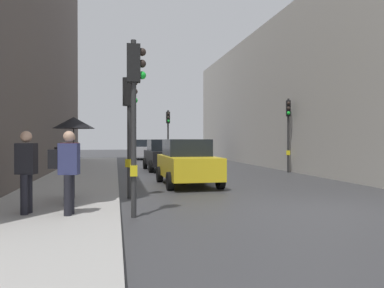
# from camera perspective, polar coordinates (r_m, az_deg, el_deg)

# --- Properties ---
(ground_plane) EXTENTS (120.00, 120.00, 0.00)m
(ground_plane) POSITION_cam_1_polar(r_m,az_deg,el_deg) (9.86, 17.67, -9.57)
(ground_plane) COLOR #38383A
(sidewalk_kerb) EXTENTS (3.17, 40.00, 0.16)m
(sidewalk_kerb) POSITION_cam_1_polar(r_m,az_deg,el_deg) (14.66, -17.19, -5.91)
(sidewalk_kerb) COLOR #A8A5A0
(sidewalk_kerb) RESTS_ON ground
(building_facade_right) EXTENTS (12.00, 30.52, 9.17)m
(building_facade_right) POSITION_cam_1_polar(r_m,az_deg,el_deg) (29.52, 20.14, 6.12)
(building_facade_right) COLOR #B2ADA3
(building_facade_right) RESTS_ON ground
(traffic_light_near_left) EXTENTS (0.43, 0.25, 3.97)m
(traffic_light_near_left) POSITION_cam_1_polar(r_m,az_deg,el_deg) (8.68, -8.56, 7.18)
(traffic_light_near_left) COLOR #2D2D2D
(traffic_light_near_left) RESTS_ON ground
(traffic_light_far_median) EXTENTS (0.26, 0.44, 3.88)m
(traffic_light_far_median) POSITION_cam_1_polar(r_m,az_deg,el_deg) (27.67, -3.59, 2.56)
(traffic_light_far_median) COLOR #2D2D2D
(traffic_light_far_median) RESTS_ON ground
(traffic_light_near_right) EXTENTS (0.44, 0.38, 3.69)m
(traffic_light_near_right) POSITION_cam_1_polar(r_m,az_deg,el_deg) (11.49, -9.27, 4.62)
(traffic_light_near_right) COLOR #2D2D2D
(traffic_light_near_right) RESTS_ON ground
(traffic_light_mid_street) EXTENTS (0.34, 0.45, 3.94)m
(traffic_light_mid_street) POSITION_cam_1_polar(r_m,az_deg,el_deg) (20.97, 14.19, 3.26)
(traffic_light_mid_street) COLOR #2D2D2D
(traffic_light_mid_street) RESTS_ON ground
(car_blue_van) EXTENTS (2.19, 4.29, 1.76)m
(car_blue_van) POSITION_cam_1_polar(r_m,az_deg,el_deg) (31.76, 0.54, -0.93)
(car_blue_van) COLOR navy
(car_blue_van) RESTS_ON ground
(car_yellow_taxi) EXTENTS (2.09, 4.24, 1.76)m
(car_yellow_taxi) POSITION_cam_1_polar(r_m,az_deg,el_deg) (14.68, -0.70, -2.74)
(car_yellow_taxi) COLOR yellow
(car_yellow_taxi) RESTS_ON ground
(car_silver_hatchback) EXTENTS (2.23, 4.30, 1.76)m
(car_silver_hatchback) POSITION_cam_1_polar(r_m,az_deg,el_deg) (34.66, -7.26, -0.80)
(car_silver_hatchback) COLOR #BCBCC1
(car_silver_hatchback) RESTS_ON ground
(car_dark_suv) EXTENTS (2.15, 4.27, 1.76)m
(car_dark_suv) POSITION_cam_1_polar(r_m,az_deg,el_deg) (21.84, -4.28, -1.64)
(car_dark_suv) COLOR black
(car_dark_suv) RESTS_ON ground
(pedestrian_with_umbrella) EXTENTS (1.00, 1.00, 2.14)m
(pedestrian_with_umbrella) POSITION_cam_1_polar(r_m,az_deg,el_deg) (9.76, -17.43, 1.18)
(pedestrian_with_umbrella) COLOR black
(pedestrian_with_umbrella) RESTS_ON sidewalk_kerb
(pedestrian_with_grey_backpack) EXTENTS (0.64, 0.39, 1.77)m
(pedestrian_with_grey_backpack) POSITION_cam_1_polar(r_m,az_deg,el_deg) (8.46, -18.18, -3.33)
(pedestrian_with_grey_backpack) COLOR black
(pedestrian_with_grey_backpack) RESTS_ON sidewalk_kerb
(pedestrian_with_black_backpack) EXTENTS (0.62, 0.36, 1.77)m
(pedestrian_with_black_backpack) POSITION_cam_1_polar(r_m,az_deg,el_deg) (10.78, -17.87, -2.48)
(pedestrian_with_black_backpack) COLOR black
(pedestrian_with_black_backpack) RESTS_ON sidewalk_kerb
(pedestrian_in_dark_coat) EXTENTS (0.45, 0.35, 1.77)m
(pedestrian_in_dark_coat) POSITION_cam_1_polar(r_m,az_deg,el_deg) (8.88, -23.50, -3.37)
(pedestrian_in_dark_coat) COLOR black
(pedestrian_in_dark_coat) RESTS_ON sidewalk_kerb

